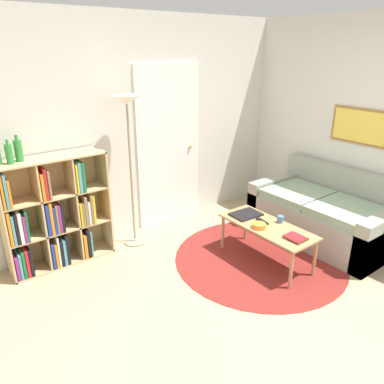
{
  "coord_description": "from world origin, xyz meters",
  "views": [
    {
      "loc": [
        -2.24,
        -1.44,
        2.22
      ],
      "look_at": [
        -0.11,
        1.37,
        0.85
      ],
      "focal_mm": 35.0,
      "sensor_mm": 36.0,
      "label": 1
    }
  ],
  "objects_px": {
    "bowl": "(259,226)",
    "bottle_middle": "(9,154)",
    "couch": "(325,214)",
    "laptop": "(246,214)",
    "bottle_right": "(18,150)",
    "cup": "(280,219)",
    "coffee_table": "(267,229)",
    "floor_lamp": "(128,120)",
    "bookshelf": "(53,216)"
  },
  "relations": [
    {
      "from": "floor_lamp",
      "to": "laptop",
      "type": "height_order",
      "value": "floor_lamp"
    },
    {
      "from": "couch",
      "to": "bowl",
      "type": "distance_m",
      "value": 1.16
    },
    {
      "from": "bookshelf",
      "to": "floor_lamp",
      "type": "bearing_deg",
      "value": -6.63
    },
    {
      "from": "coffee_table",
      "to": "cup",
      "type": "height_order",
      "value": "cup"
    },
    {
      "from": "bowl",
      "to": "cup",
      "type": "xyz_separation_m",
      "value": [
        0.28,
        -0.05,
        0.01
      ]
    },
    {
      "from": "bookshelf",
      "to": "cup",
      "type": "relative_size",
      "value": 15.83
    },
    {
      "from": "bookshelf",
      "to": "cup",
      "type": "distance_m",
      "value": 2.43
    },
    {
      "from": "coffee_table",
      "to": "laptop",
      "type": "relative_size",
      "value": 3.18
    },
    {
      "from": "bowl",
      "to": "bottle_right",
      "type": "relative_size",
      "value": 0.57
    },
    {
      "from": "couch",
      "to": "bottle_middle",
      "type": "height_order",
      "value": "bottle_middle"
    },
    {
      "from": "couch",
      "to": "cup",
      "type": "relative_size",
      "value": 21.95
    },
    {
      "from": "laptop",
      "to": "couch",
      "type": "bearing_deg",
      "value": -18.87
    },
    {
      "from": "laptop",
      "to": "cup",
      "type": "height_order",
      "value": "cup"
    },
    {
      "from": "floor_lamp",
      "to": "bottle_middle",
      "type": "relative_size",
      "value": 7.46
    },
    {
      "from": "floor_lamp",
      "to": "coffee_table",
      "type": "distance_m",
      "value": 1.91
    },
    {
      "from": "coffee_table",
      "to": "bowl",
      "type": "distance_m",
      "value": 0.14
    },
    {
      "from": "couch",
      "to": "laptop",
      "type": "height_order",
      "value": "couch"
    },
    {
      "from": "bowl",
      "to": "bottle_middle",
      "type": "distance_m",
      "value": 2.56
    },
    {
      "from": "bottle_right",
      "to": "bottle_middle",
      "type": "bearing_deg",
      "value": -157.57
    },
    {
      "from": "floor_lamp",
      "to": "coffee_table",
      "type": "relative_size",
      "value": 1.63
    },
    {
      "from": "cup",
      "to": "bottle_middle",
      "type": "xyz_separation_m",
      "value": [
        -2.3,
        1.37,
        0.82
      ]
    },
    {
      "from": "floor_lamp",
      "to": "couch",
      "type": "height_order",
      "value": "floor_lamp"
    },
    {
      "from": "bookshelf",
      "to": "laptop",
      "type": "relative_size",
      "value": 3.53
    },
    {
      "from": "coffee_table",
      "to": "floor_lamp",
      "type": "bearing_deg",
      "value": 126.73
    },
    {
      "from": "coffee_table",
      "to": "bottle_middle",
      "type": "bearing_deg",
      "value": 148.07
    },
    {
      "from": "coffee_table",
      "to": "laptop",
      "type": "height_order",
      "value": "laptop"
    },
    {
      "from": "floor_lamp",
      "to": "bottle_right",
      "type": "xyz_separation_m",
      "value": [
        -1.11,
        0.12,
        -0.18
      ]
    },
    {
      "from": "cup",
      "to": "bottle_right",
      "type": "bearing_deg",
      "value": 147.54
    },
    {
      "from": "laptop",
      "to": "cup",
      "type": "relative_size",
      "value": 4.48
    },
    {
      "from": "couch",
      "to": "coffee_table",
      "type": "xyz_separation_m",
      "value": [
        -1.04,
        0.03,
        0.1
      ]
    },
    {
      "from": "laptop",
      "to": "bottle_right",
      "type": "xyz_separation_m",
      "value": [
        -2.05,
        1.05,
        0.85
      ]
    },
    {
      "from": "laptop",
      "to": "bowl",
      "type": "height_order",
      "value": "bowl"
    },
    {
      "from": "bookshelf",
      "to": "bowl",
      "type": "distance_m",
      "value": 2.18
    },
    {
      "from": "floor_lamp",
      "to": "bottle_middle",
      "type": "bearing_deg",
      "value": 176.14
    },
    {
      "from": "laptop",
      "to": "bottle_right",
      "type": "bearing_deg",
      "value": 152.95
    },
    {
      "from": "bookshelf",
      "to": "bottle_middle",
      "type": "distance_m",
      "value": 0.8
    },
    {
      "from": "couch",
      "to": "coffee_table",
      "type": "height_order",
      "value": "couch"
    },
    {
      "from": "bottle_middle",
      "to": "bottle_right",
      "type": "distance_m",
      "value": 0.1
    },
    {
      "from": "bottle_middle",
      "to": "bottle_right",
      "type": "xyz_separation_m",
      "value": [
        0.09,
        0.04,
        0.01
      ]
    },
    {
      "from": "bowl",
      "to": "bottle_middle",
      "type": "bearing_deg",
      "value": 146.91
    },
    {
      "from": "floor_lamp",
      "to": "bowl",
      "type": "height_order",
      "value": "floor_lamp"
    },
    {
      "from": "coffee_table",
      "to": "cup",
      "type": "xyz_separation_m",
      "value": [
        0.16,
        -0.03,
        0.09
      ]
    },
    {
      "from": "bowl",
      "to": "coffee_table",
      "type": "bearing_deg",
      "value": -6.61
    },
    {
      "from": "couch",
      "to": "cup",
      "type": "bearing_deg",
      "value": -179.5
    },
    {
      "from": "floor_lamp",
      "to": "couch",
      "type": "distance_m",
      "value": 2.63
    },
    {
      "from": "laptop",
      "to": "bottle_middle",
      "type": "distance_m",
      "value": 2.51
    },
    {
      "from": "bowl",
      "to": "bottle_middle",
      "type": "height_order",
      "value": "bottle_middle"
    },
    {
      "from": "bottle_middle",
      "to": "cup",
      "type": "bearing_deg",
      "value": -30.7
    },
    {
      "from": "laptop",
      "to": "bowl",
      "type": "bearing_deg",
      "value": -110.2
    },
    {
      "from": "cup",
      "to": "coffee_table",
      "type": "bearing_deg",
      "value": 168.01
    }
  ]
}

